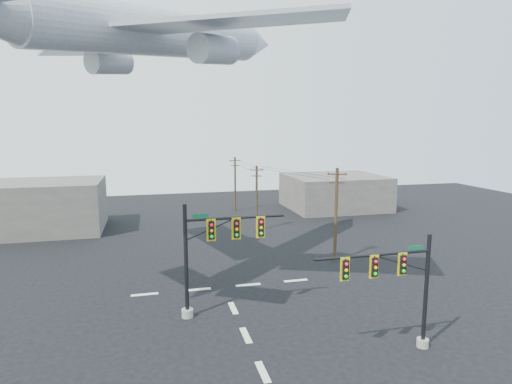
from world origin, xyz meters
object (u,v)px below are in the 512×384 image
object	(u,v)px
utility_pole_c	(235,183)
signal_mast_near	(400,287)
airliner	(160,34)
utility_pole_a	(336,213)
utility_pole_b	(257,197)
signal_mast_far	(211,253)

from	to	relation	value
utility_pole_c	signal_mast_near	bearing A→B (deg)	-76.31
signal_mast_near	airliner	world-z (taller)	airliner
utility_pole_a	utility_pole_c	xyz separation A→B (m)	(-4.38, 25.42, -0.39)
utility_pole_b	signal_mast_far	bearing A→B (deg)	-93.46
utility_pole_c	airliner	world-z (taller)	airliner
utility_pole_a	airliner	size ratio (longest dim) A/B	0.34
airliner	utility_pole_b	bearing A→B (deg)	11.14
utility_pole_b	utility_pole_c	size ratio (longest dim) A/B	0.98
signal_mast_far	utility_pole_b	distance (m)	23.33
signal_mast_near	utility_pole_b	xyz separation A→B (m)	(-0.86, 28.88, 0.32)
utility_pole_b	airliner	distance (m)	24.38
signal_mast_far	utility_pole_b	world-z (taller)	utility_pole_b
utility_pole_b	utility_pole_c	xyz separation A→B (m)	(-0.17, 12.26, 0.08)
utility_pole_b	utility_pole_c	bearing A→B (deg)	108.78
signal_mast_far	utility_pole_a	distance (m)	15.35
utility_pole_c	airliner	xyz separation A→B (m)	(-11.03, -27.83, 14.97)
signal_mast_far	utility_pole_a	size ratio (longest dim) A/B	0.87
utility_pole_a	signal_mast_far	bearing A→B (deg)	-122.48
utility_pole_b	airliner	bearing A→B (deg)	-107.73
utility_pole_a	utility_pole_b	size ratio (longest dim) A/B	1.11
utility_pole_a	utility_pole_b	bearing A→B (deg)	131.39
utility_pole_a	signal_mast_near	bearing A→B (deg)	-78.39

